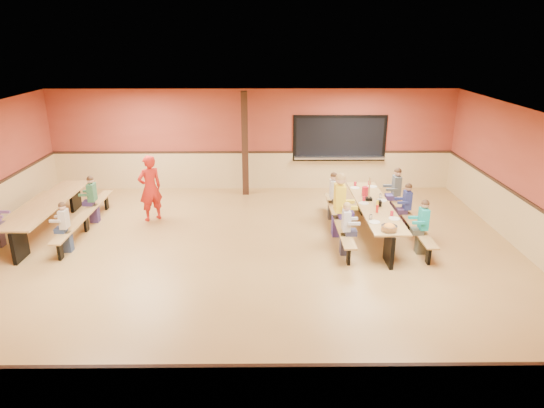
{
  "coord_description": "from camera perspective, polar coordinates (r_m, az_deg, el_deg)",
  "views": [
    {
      "loc": [
        0.44,
        -9.27,
        4.5
      ],
      "look_at": [
        0.54,
        0.22,
        1.15
      ],
      "focal_mm": 32.0,
      "sensor_mm": 36.0,
      "label": 1
    }
  ],
  "objects": [
    {
      "name": "room_envelope",
      "position": [
        10.04,
        -3.05,
        -2.91
      ],
      "size": [
        12.04,
        10.04,
        3.02
      ],
      "color": "#9C3F2D",
      "rests_on": "ground"
    },
    {
      "name": "ground",
      "position": [
        10.32,
        -2.98,
        -6.45
      ],
      "size": [
        12.0,
        12.0,
        0.0
      ],
      "primitive_type": "plane",
      "color": "olive",
      "rests_on": "ground"
    },
    {
      "name": "seated_child_navy_right",
      "position": [
        11.96,
        15.55,
        -0.42
      ],
      "size": [
        0.35,
        0.29,
        1.17
      ],
      "primitive_type": null,
      "color": "navy",
      "rests_on": "ground"
    },
    {
      "name": "napkin_dispenser",
      "position": [
        11.43,
        12.47,
        0.1
      ],
      "size": [
        0.1,
        0.14,
        0.13
      ],
      "primitive_type": "cube",
      "color": "black",
      "rests_on": "cafeteria_table_main"
    },
    {
      "name": "place_settings",
      "position": [
        11.47,
        11.99,
        0.15
      ],
      "size": [
        0.65,
        3.3,
        0.11
      ],
      "primitive_type": null,
      "color": "beige",
      "rests_on": "cafeteria_table_main"
    },
    {
      "name": "structural_post",
      "position": [
        14.01,
        -3.2,
        7.04
      ],
      "size": [
        0.18,
        0.18,
        3.0
      ],
      "primitive_type": "cube",
      "color": "black",
      "rests_on": "ground"
    },
    {
      "name": "seated_adult_yellow",
      "position": [
        11.31,
        7.93,
        -0.17
      ],
      "size": [
        0.5,
        0.41,
        1.48
      ],
      "primitive_type": null,
      "color": "yellow",
      "rests_on": "ground"
    },
    {
      "name": "seated_child_grey_left",
      "position": [
        12.37,
        7.19,
        0.92
      ],
      "size": [
        0.37,
        0.3,
        1.21
      ],
      "primitive_type": null,
      "color": "silver",
      "rests_on": "ground"
    },
    {
      "name": "chip_bowl",
      "position": [
        10.02,
        13.62,
        -2.73
      ],
      "size": [
        0.32,
        0.32,
        0.15
      ],
      "primitive_type": null,
      "color": "orange",
      "rests_on": "cafeteria_table_main"
    },
    {
      "name": "kitchen_pass_through",
      "position": [
        14.71,
        7.95,
        7.43
      ],
      "size": [
        2.78,
        0.28,
        1.38
      ],
      "color": "black",
      "rests_on": "ground"
    },
    {
      "name": "seated_child_tan_sec",
      "position": [
        11.34,
        -23.15,
        -2.55
      ],
      "size": [
        0.32,
        0.27,
        1.12
      ],
      "primitive_type": null,
      "color": "#B1A490",
      "rests_on": "ground"
    },
    {
      "name": "punch_pitcher",
      "position": [
        12.08,
        10.88,
        1.48
      ],
      "size": [
        0.16,
        0.16,
        0.22
      ],
      "primitive_type": "cylinder",
      "color": "red",
      "rests_on": "cafeteria_table_main"
    },
    {
      "name": "cafeteria_table_second",
      "position": [
        12.66,
        -24.69,
        -0.7
      ],
      "size": [
        1.91,
        3.7,
        0.74
      ],
      "color": "#A98043",
      "rests_on": "ground"
    },
    {
      "name": "table_paddle",
      "position": [
        11.76,
        11.32,
        1.1
      ],
      "size": [
        0.16,
        0.16,
        0.56
      ],
      "color": "black",
      "rests_on": "cafeteria_table_main"
    },
    {
      "name": "seated_child_teal_right",
      "position": [
        10.83,
        17.31,
        -2.62
      ],
      "size": [
        0.36,
        0.3,
        1.19
      ],
      "primitive_type": null,
      "color": "teal",
      "rests_on": "ground"
    },
    {
      "name": "cafeteria_table_main",
      "position": [
        11.56,
        11.9,
        -1.11
      ],
      "size": [
        1.91,
        3.7,
        0.74
      ],
      "color": "#A98043",
      "rests_on": "ground"
    },
    {
      "name": "condiment_mustard",
      "position": [
        11.3,
        12.28,
        -0.01
      ],
      "size": [
        0.06,
        0.06,
        0.17
      ],
      "primitive_type": "cylinder",
      "color": "yellow",
      "rests_on": "cafeteria_table_main"
    },
    {
      "name": "seated_child_green_sec",
      "position": [
        12.87,
        -20.34,
        0.49
      ],
      "size": [
        0.36,
        0.29,
        1.18
      ],
      "primitive_type": null,
      "color": "#336946",
      "rests_on": "ground"
    },
    {
      "name": "seated_child_char_right",
      "position": [
        12.88,
        14.38,
        1.32
      ],
      "size": [
        0.4,
        0.32,
        1.26
      ],
      "primitive_type": null,
      "color": "#495053",
      "rests_on": "ground"
    },
    {
      "name": "standing_woman",
      "position": [
        12.51,
        -14.15,
        1.82
      ],
      "size": [
        0.73,
        0.69,
        1.68
      ],
      "primitive_type": "imported",
      "rotation": [
        0.0,
        0.0,
        3.79
      ],
      "color": "red",
      "rests_on": "ground"
    },
    {
      "name": "seated_child_white_left",
      "position": [
        10.41,
        8.68,
        -2.92
      ],
      "size": [
        0.35,
        0.28,
        1.16
      ],
      "primitive_type": null,
      "color": "silver",
      "rests_on": "ground"
    },
    {
      "name": "condiment_ketchup",
      "position": [
        11.0,
        12.27,
        -0.55
      ],
      "size": [
        0.06,
        0.06,
        0.17
      ],
      "primitive_type": "cylinder",
      "color": "#B2140F",
      "rests_on": "cafeteria_table_main"
    }
  ]
}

